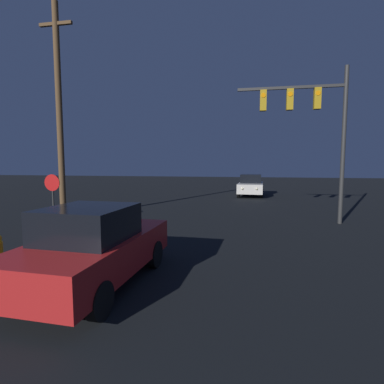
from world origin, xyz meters
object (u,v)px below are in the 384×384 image
object	(u,v)px
utility_pole	(59,110)
traffic_signal_mast	(313,118)
stop_sign	(53,191)
car_far	(251,186)
car_near	(94,247)

from	to	relation	value
utility_pole	traffic_signal_mast	bearing A→B (deg)	6.85
stop_sign	utility_pole	xyz separation A→B (m)	(-0.75, 1.76, 3.55)
car_far	stop_sign	xyz separation A→B (m)	(-8.00, -13.69, 0.67)
car_far	utility_pole	bearing A→B (deg)	56.18
traffic_signal_mast	utility_pole	distance (m)	11.40
stop_sign	utility_pole	size ratio (longest dim) A/B	0.22
car_near	traffic_signal_mast	bearing A→B (deg)	56.36
traffic_signal_mast	stop_sign	distance (m)	11.43
stop_sign	car_near	bearing A→B (deg)	-47.70
stop_sign	car_far	bearing A→B (deg)	59.71
car_near	utility_pole	xyz separation A→B (m)	(-5.38, 6.84, 4.22)
traffic_signal_mast	car_far	bearing A→B (deg)	103.62
car_near	utility_pole	distance (m)	9.67
car_far	traffic_signal_mast	size ratio (longest dim) A/B	0.66
car_far	traffic_signal_mast	bearing A→B (deg)	106.04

